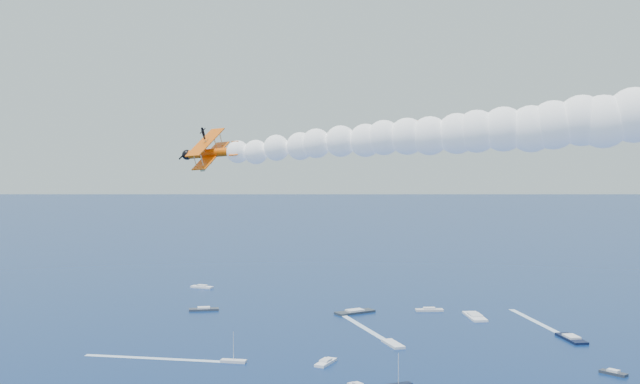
# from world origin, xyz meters

# --- Properties ---
(biplane_lead) EXTENTS (7.39, 9.21, 7.63)m
(biplane_lead) POSITION_xyz_m (12.48, 25.26, 56.73)
(biplane_lead) COLOR #E64604
(biplane_trail) EXTENTS (8.31, 10.05, 8.72)m
(biplane_trail) POSITION_xyz_m (-8.63, 5.29, 54.87)
(biplane_trail) COLOR #E95604
(smoke_trail_lead) EXTENTS (53.07, 11.19, 9.93)m
(smoke_trail_lead) POSITION_xyz_m (38.85, 23.87, 58.71)
(smoke_trail_lead) COLOR white
(smoke_trail_trail) EXTENTS (52.77, 5.99, 9.93)m
(smoke_trail_trail) POSITION_xyz_m (17.77, 5.30, 56.85)
(smoke_trail_trail) COLOR white
(spectator_boats) EXTENTS (226.13, 189.84, 0.70)m
(spectator_boats) POSITION_xyz_m (4.05, 125.30, 0.35)
(spectator_boats) COLOR white
(spectator_boats) RESTS_ON ground
(boat_wakes) EXTENTS (124.21, 196.71, 0.04)m
(boat_wakes) POSITION_xyz_m (-23.99, 114.30, 0.03)
(boat_wakes) COLOR white
(boat_wakes) RESTS_ON ground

